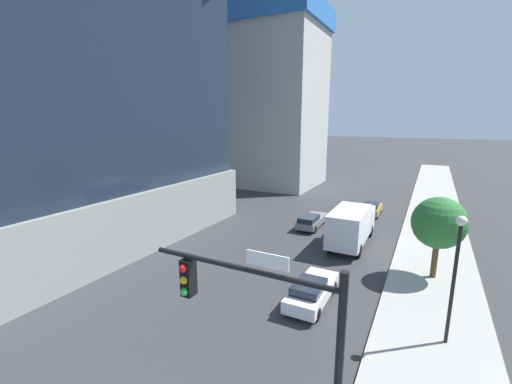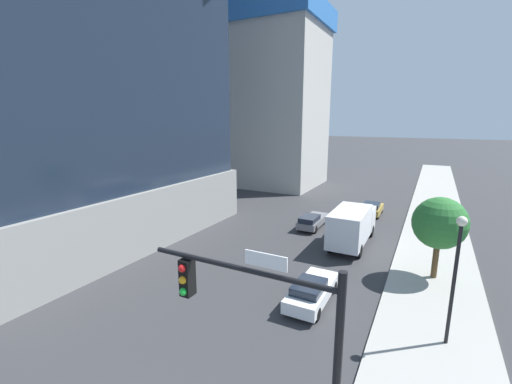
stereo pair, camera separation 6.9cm
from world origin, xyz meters
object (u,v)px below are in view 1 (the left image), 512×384
object	(u,v)px
construction_building	(270,91)
street_tree	(439,223)
traffic_light_pole	(270,338)
car_white	(312,291)
box_truck	(351,224)
street_lamp	(456,262)
car_gray	(311,221)
car_gold	(371,208)

from	to	relation	value
construction_building	street_tree	xyz separation A→B (m)	(23.64, -25.09, -10.58)
construction_building	traffic_light_pole	size ratio (longest dim) A/B	5.00
street_tree	car_white	bearing A→B (deg)	-133.15
construction_building	box_truck	world-z (taller)	construction_building
traffic_light_pole	street_lamp	size ratio (longest dim) A/B	1.15
street_tree	car_gray	bearing A→B (deg)	147.86
street_tree	car_gold	size ratio (longest dim) A/B	1.32
construction_building	traffic_light_pole	xyz separation A→B (m)	(19.71, -41.60, -9.47)
car_gold	street_lamp	bearing A→B (deg)	-72.28
car_white	street_lamp	bearing A→B (deg)	-5.39
car_white	car_gray	xyz separation A→B (m)	(-4.30, 12.95, -0.05)
car_gold	traffic_light_pole	bearing A→B (deg)	-85.97
traffic_light_pole	car_gray	world-z (taller)	traffic_light_pole
construction_building	car_white	distance (m)	38.60
car_gold	car_gray	bearing A→B (deg)	-121.04
box_truck	street_tree	bearing A→B (deg)	-30.57
construction_building	car_gold	world-z (taller)	construction_building
construction_building	car_gold	size ratio (longest dim) A/B	8.65
traffic_light_pole	street_tree	xyz separation A→B (m)	(3.92, 16.51, -1.11)
box_truck	car_gray	bearing A→B (deg)	145.73
street_lamp	car_gold	xyz separation A→B (m)	(-6.62, 20.72, -3.34)
car_gray	car_gold	bearing A→B (deg)	58.96
construction_building	street_lamp	distance (m)	41.55
car_white	car_gray	world-z (taller)	car_white
street_lamp	car_gray	world-z (taller)	street_lamp
car_white	car_gold	bearing A→B (deg)	90.00
street_lamp	street_tree	xyz separation A→B (m)	(-0.57, 7.08, -0.29)
street_tree	box_truck	xyz separation A→B (m)	(-6.05, 3.57, -1.98)
traffic_light_pole	car_gold	distance (m)	30.52
street_lamp	car_gray	xyz separation A→B (m)	(-10.92, 13.58, -3.37)
street_tree	construction_building	bearing A→B (deg)	133.29
traffic_light_pole	box_truck	distance (m)	20.43
street_lamp	car_gray	bearing A→B (deg)	128.81
street_tree	box_truck	size ratio (longest dim) A/B	0.69
car_gold	construction_building	bearing A→B (deg)	146.95
car_white	box_truck	distance (m)	10.08
construction_building	car_white	bearing A→B (deg)	-60.86
car_gold	box_truck	world-z (taller)	box_truck
construction_building	street_tree	world-z (taller)	construction_building
traffic_light_pole	car_gray	bearing A→B (deg)	105.60
construction_building	car_gold	xyz separation A→B (m)	(17.59, -11.45, -13.63)
box_truck	car_gold	bearing A→B (deg)	90.00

